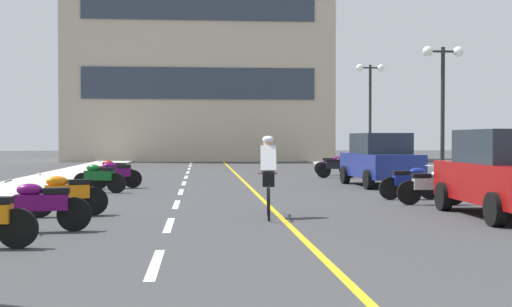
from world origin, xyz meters
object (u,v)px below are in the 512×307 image
motorcycle_3 (41,205)px  cyclist_rider (268,175)px  street_lamp_far (370,93)px  motorcycle_8 (116,174)px  motorcycle_5 (432,186)px  motorcycle_6 (410,182)px  street_lamp_mid (443,82)px  parked_car_mid (380,160)px  motorcycle_9 (113,171)px  motorcycle_11 (334,165)px  motorcycle_7 (99,177)px  parked_car_near (507,173)px  motorcycle_10 (337,167)px  motorcycle_4 (66,194)px

motorcycle_3 → cyclist_rider: bearing=24.3°
street_lamp_far → cyclist_rider: 21.47m
street_lamp_far → motorcycle_8: (-11.39, -11.47, -3.50)m
motorcycle_5 → motorcycle_6: size_ratio=1.00×
street_lamp_mid → motorcycle_6: size_ratio=2.79×
street_lamp_mid → parked_car_mid: 3.60m
motorcycle_9 → motorcycle_11: bearing=30.5°
motorcycle_8 → motorcycle_3: bearing=-90.1°
motorcycle_5 → cyclist_rider: (-4.28, -2.30, 0.41)m
street_lamp_far → motorcycle_7: size_ratio=3.21×
street_lamp_far → parked_car_mid: bearing=-102.5°
parked_car_near → motorcycle_7: (-9.36, 7.23, -0.44)m
motorcycle_9 → motorcycle_10: size_ratio=0.97×
motorcycle_6 → motorcycle_11: same height
parked_car_near → motorcycle_6: parked_car_near is taller
parked_car_near → motorcycle_4: bearing=174.0°
parked_car_near → motorcycle_10: 14.25m
parked_car_near → motorcycle_11: parked_car_near is taller
motorcycle_3 → motorcycle_11: same height
motorcycle_7 → motorcycle_9: size_ratio=1.00×
street_lamp_mid → motorcycle_3: street_lamp_mid is taller
motorcycle_4 → motorcycle_11: size_ratio=0.97×
motorcycle_4 → motorcycle_9: size_ratio=1.00×
motorcycle_6 → motorcycle_8: size_ratio=1.04×
motorcycle_10 → motorcycle_9: bearing=-159.4°
motorcycle_10 → motorcycle_5: bearing=-89.9°
street_lamp_far → cyclist_rider: (-7.23, -19.98, -3.09)m
parked_car_mid → motorcycle_4: parked_car_mid is taller
motorcycle_9 → motorcycle_10: same height
motorcycle_6 → motorcycle_8: bearing=150.6°
motorcycle_5 → motorcycle_9: same height
motorcycle_11 → cyclist_rider: bearing=-106.0°
motorcycle_7 → motorcycle_10: bearing=38.8°
cyclist_rider → street_lamp_far: bearing=70.1°
motorcycle_4 → motorcycle_7: (-0.24, 6.28, 0.00)m
parked_car_mid → parked_car_near: bearing=-89.0°
motorcycle_5 → motorcycle_7: size_ratio=1.03×
motorcycle_11 → motorcycle_9: bearing=-149.5°
motorcycle_7 → motorcycle_11: size_ratio=0.97×
motorcycle_4 → motorcycle_9: 9.99m
motorcycle_10 → motorcycle_11: size_ratio=1.00×
motorcycle_9 → motorcycle_6: bearing=-37.6°
motorcycle_11 → motorcycle_5: bearing=-91.1°
motorcycle_8 → motorcycle_9: size_ratio=1.00×
street_lamp_mid → motorcycle_6: (-2.88, -5.47, -3.16)m
parked_car_near → cyclist_rider: size_ratio=2.39×
motorcycle_6 → motorcycle_3: bearing=-145.9°
street_lamp_far → motorcycle_5: 18.26m
street_lamp_mid → motorcycle_9: street_lamp_mid is taller
motorcycle_9 → parked_car_near: bearing=-49.3°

